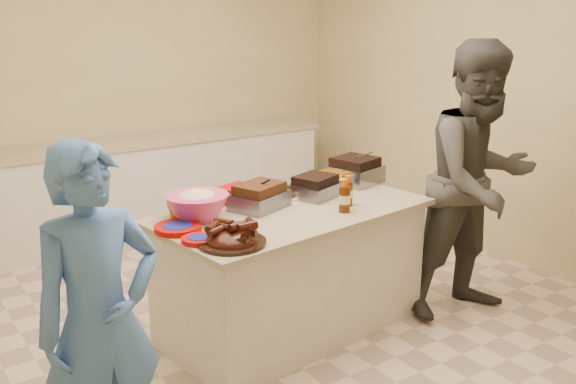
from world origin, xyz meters
TOP-DOWN VIEW (x-y plane):
  - room at (0.00, 0.00)m, footprint 4.50×5.00m
  - back_counter at (0.00, 2.20)m, footprint 3.60×0.64m
  - island at (0.06, -0.13)m, footprint 1.82×1.11m
  - rib_platter at (-0.56, -0.46)m, footprint 0.44×0.44m
  - pulled_pork_tray at (-0.09, 0.00)m, footprint 0.41×0.36m
  - brisket_tray at (0.35, 0.01)m, footprint 0.37×0.34m
  - roasting_pan at (0.80, 0.14)m, footprint 0.39×0.39m
  - coleslaw_bowl at (-0.52, 0.02)m, footprint 0.42×0.42m
  - sausage_plate at (0.20, 0.14)m, footprint 0.33×0.33m
  - mac_cheese_dish at (0.64, 0.20)m, footprint 0.38×0.31m
  - bbq_bottle_a at (0.30, -0.36)m, footprint 0.08×0.08m
  - bbq_bottle_b at (0.40, -0.26)m, footprint 0.07×0.07m
  - mustard_bottle at (-0.24, 0.05)m, footprint 0.05×0.05m
  - sauce_bowl at (0.09, 0.06)m, footprint 0.14×0.06m
  - plate_stack_large at (-0.70, -0.10)m, footprint 0.30×0.30m
  - plate_stack_small at (-0.69, -0.33)m, footprint 0.21×0.21m
  - plastic_cup at (-0.60, 0.15)m, footprint 0.10×0.10m
  - basket_stack at (-0.15, 0.20)m, footprint 0.25×0.22m
  - guest_gray at (1.23, -0.61)m, footprint 1.13×1.95m

SIDE VIEW (x-z plane):
  - room at x=0.00m, z-range -1.35..1.35m
  - island at x=0.06m, z-range -0.41..0.41m
  - guest_gray at x=1.23m, z-range -0.35..0.35m
  - back_counter at x=0.00m, z-range 0.00..0.90m
  - rib_platter at x=-0.56m, z-range 0.74..0.89m
  - pulled_pork_tray at x=-0.09m, z-range 0.77..0.87m
  - brisket_tray at x=0.35m, z-range 0.77..0.86m
  - roasting_pan at x=0.80m, z-range 0.75..0.88m
  - coleslaw_bowl at x=-0.52m, z-range 0.69..0.95m
  - sausage_plate at x=0.20m, z-range 0.79..0.84m
  - mac_cheese_dish at x=0.64m, z-range 0.77..0.86m
  - bbq_bottle_a at x=0.30m, z-range 0.71..0.92m
  - bbq_bottle_b at x=0.40m, z-range 0.72..0.92m
  - mustard_bottle at x=-0.24m, z-range 0.75..0.88m
  - sauce_bowl at x=0.09m, z-range 0.75..0.89m
  - plate_stack_large at x=-0.70m, z-range 0.80..0.83m
  - plate_stack_small at x=-0.69m, z-range 0.80..0.83m
  - plastic_cup at x=-0.60m, z-range 0.77..0.86m
  - basket_stack at x=-0.15m, z-range 0.76..0.87m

